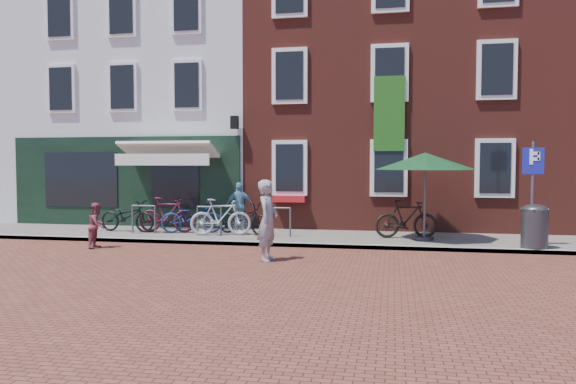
% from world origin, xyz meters
% --- Properties ---
extents(ground, '(80.00, 80.00, 0.00)m').
position_xyz_m(ground, '(0.00, 0.00, 0.00)').
color(ground, brown).
extents(sidewalk, '(24.00, 3.00, 0.10)m').
position_xyz_m(sidewalk, '(1.00, 1.50, 0.05)').
color(sidewalk, slate).
rests_on(sidewalk, ground).
extents(building_stucco, '(8.00, 8.00, 9.00)m').
position_xyz_m(building_stucco, '(-5.00, 7.00, 4.50)').
color(building_stucco, silver).
rests_on(building_stucco, ground).
extents(building_brick_mid, '(6.00, 8.00, 10.00)m').
position_xyz_m(building_brick_mid, '(2.00, 7.00, 5.00)').
color(building_brick_mid, maroon).
rests_on(building_brick_mid, ground).
extents(building_brick_right, '(6.00, 8.00, 10.00)m').
position_xyz_m(building_brick_right, '(8.00, 7.00, 5.00)').
color(building_brick_right, maroon).
rests_on(building_brick_right, ground).
extents(filler_left, '(7.00, 8.00, 9.00)m').
position_xyz_m(filler_left, '(-12.50, 7.00, 4.50)').
color(filler_left, silver).
rests_on(filler_left, ground).
extents(litter_bin, '(0.62, 0.62, 1.13)m').
position_xyz_m(litter_bin, '(6.98, 0.30, 0.69)').
color(litter_bin, '#3B3B3E').
rests_on(litter_bin, sidewalk).
extents(parking_sign, '(0.50, 0.08, 2.58)m').
position_xyz_m(parking_sign, '(6.99, 0.65, 1.80)').
color(parking_sign, '#4C4C4F').
rests_on(parking_sign, sidewalk).
extents(parasol, '(2.61, 2.61, 2.42)m').
position_xyz_m(parasol, '(4.46, 1.30, 2.28)').
color(parasol, '#4C4C4F').
rests_on(parasol, sidewalk).
extents(woman, '(0.47, 0.68, 1.78)m').
position_xyz_m(woman, '(0.94, -1.99, 0.89)').
color(woman, gray).
rests_on(woman, ground).
extents(boy, '(0.48, 0.60, 1.15)m').
position_xyz_m(boy, '(-3.71, -1.02, 0.57)').
color(boy, '#8A3C48').
rests_on(boy, ground).
extents(cafe_person, '(0.92, 0.58, 1.46)m').
position_xyz_m(cafe_person, '(-1.00, 2.60, 0.83)').
color(cafe_person, '#619FB3').
rests_on(cafe_person, sidewalk).
extents(bicycle_0, '(1.83, 0.79, 0.93)m').
position_xyz_m(bicycle_0, '(-4.14, 1.44, 0.57)').
color(bicycle_0, black).
rests_on(bicycle_0, sidewalk).
extents(bicycle_1, '(1.74, 0.53, 1.04)m').
position_xyz_m(bicycle_1, '(-2.91, 1.51, 0.62)').
color(bicycle_1, '#4F1424').
rests_on(bicycle_1, sidewalk).
extents(bicycle_2, '(1.88, 1.05, 0.93)m').
position_xyz_m(bicycle_2, '(-2.15, 1.53, 0.57)').
color(bicycle_2, navy).
rests_on(bicycle_2, sidewalk).
extents(bicycle_3, '(1.79, 0.89, 1.04)m').
position_xyz_m(bicycle_3, '(-1.15, 1.18, 0.62)').
color(bicycle_3, '#A9A9AB').
rests_on(bicycle_3, sidewalk).
extents(bicycle_4, '(1.88, 1.24, 0.93)m').
position_xyz_m(bicycle_4, '(-0.58, 1.51, 0.57)').
color(bicycle_4, black).
rests_on(bicycle_4, sidewalk).
extents(bicycle_5, '(1.79, 0.89, 1.04)m').
position_xyz_m(bicycle_5, '(4.00, 1.61, 0.62)').
color(bicycle_5, black).
rests_on(bicycle_5, sidewalk).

